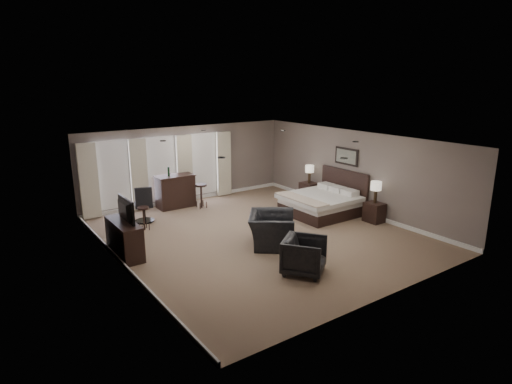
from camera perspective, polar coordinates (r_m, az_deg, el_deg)
room at (r=11.41m, az=0.33°, el=0.40°), size 7.60×8.60×2.64m
window_bay at (r=14.48m, az=-12.42°, el=2.77°), size 5.25×0.20×2.30m
bed at (r=13.44m, az=8.41°, el=-0.34°), size 2.07×1.98×1.32m
nightstand_near at (r=13.23m, az=15.48°, el=-2.63°), size 0.44×0.54×0.59m
nightstand_far at (r=15.14m, az=7.06°, el=0.08°), size 0.47×0.58×0.63m
lamp_near at (r=13.06m, az=15.66°, el=-0.04°), size 0.31×0.31×0.65m
lamp_far at (r=14.99m, az=7.14°, el=2.39°), size 0.30×0.30×0.62m
wall_art at (r=13.98m, az=11.93°, el=4.67°), size 0.04×0.96×0.56m
dresser at (r=10.82m, az=-17.14°, el=-5.95°), size 0.47×1.47×0.85m
tv at (r=10.66m, az=-17.34°, el=-3.47°), size 0.57×1.00×0.13m
armchair_near at (r=10.92m, az=2.10°, el=-4.32°), size 1.45×1.53×1.12m
armchair_far at (r=9.48m, az=6.46°, el=-8.20°), size 1.19×1.18×0.90m
bar_counter at (r=14.41m, az=-10.70°, el=0.13°), size 1.25×0.65×1.09m
bar_stool_left at (r=12.47m, az=-14.72°, el=-3.44°), size 0.32×0.32×0.67m
bar_stool_right at (r=14.24m, az=-7.30°, el=-0.52°), size 0.50×0.50×0.80m
desk_chair at (r=13.11m, az=-14.77°, el=-1.53°), size 0.71×0.71×1.12m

